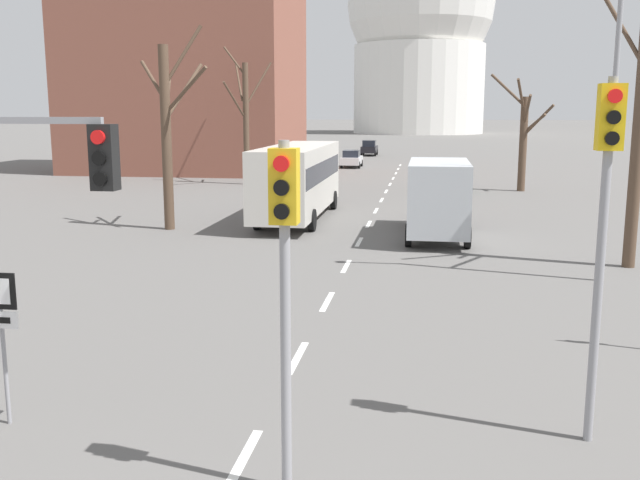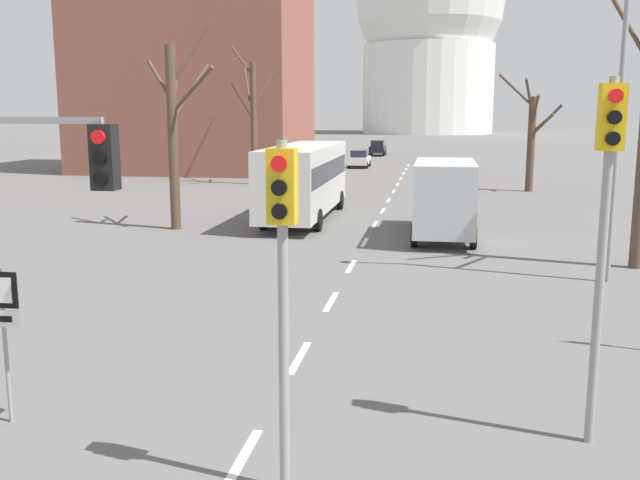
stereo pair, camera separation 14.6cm
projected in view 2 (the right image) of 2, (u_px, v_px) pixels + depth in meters
lane_stripe_0 at (241, 460)px, 10.56m from camera, size 0.16×2.00×0.01m
lane_stripe_1 at (299, 357)px, 14.93m from camera, size 0.16×2.00×0.01m
lane_stripe_2 at (331, 301)px, 19.30m from camera, size 0.16×2.00×0.01m
lane_stripe_3 at (351, 266)px, 23.66m from camera, size 0.16×2.00×0.01m
lane_stripe_4 at (365, 242)px, 28.03m from camera, size 0.16×2.00×0.01m
lane_stripe_5 at (375, 224)px, 32.40m from camera, size 0.16×2.00×0.01m
lane_stripe_6 at (382, 211)px, 36.77m from camera, size 0.16×2.00×0.01m
lane_stripe_7 at (389, 200)px, 41.14m from camera, size 0.16×2.00×0.01m
lane_stripe_8 at (393, 191)px, 45.50m from camera, size 0.16×2.00×0.01m
lane_stripe_9 at (397, 184)px, 49.87m from camera, size 0.16×2.00×0.01m
lane_stripe_10 at (401, 178)px, 54.24m from camera, size 0.16×2.00×0.01m
lane_stripe_11 at (404, 173)px, 58.61m from camera, size 0.16×2.00×0.01m
lane_stripe_12 at (406, 169)px, 62.98m from camera, size 0.16×2.00×0.01m
lane_stripe_13 at (408, 165)px, 67.34m from camera, size 0.16×2.00×0.01m
traffic_signal_near_left at (17, 187)px, 10.70m from camera, size 2.53×0.34×5.21m
traffic_signal_centre_tall at (283, 252)px, 9.14m from camera, size 0.36×0.34×4.74m
traffic_signal_near_right at (606, 196)px, 10.45m from camera, size 0.36×0.34×5.59m
route_sign_post at (3, 318)px, 11.53m from camera, size 0.60×0.08×2.61m
street_lamp_right at (606, 92)px, 20.62m from camera, size 2.36×0.36×9.27m
sedan_near_left at (360, 159)px, 64.64m from camera, size 1.75×4.10×1.56m
sedan_near_right at (455, 178)px, 45.43m from camera, size 1.78×4.53×1.75m
sedan_mid_centre at (378, 148)px, 81.59m from camera, size 1.76×4.27×1.75m
city_bus at (304, 176)px, 33.53m from camera, size 2.66×10.80×3.48m
delivery_truck at (444, 196)px, 28.74m from camera, size 2.44×7.20×3.14m
bare_tree_left_near at (175, 129)px, 30.47m from camera, size 3.71×3.22×8.67m
bare_tree_right_near at (531, 137)px, 44.94m from camera, size 3.79×2.80×7.44m
bare_tree_left_far at (253, 117)px, 49.36m from camera, size 3.41×6.07×9.51m
capitol_dome at (429, 32)px, 158.08m from camera, size 32.43×32.43×45.80m
apartment_block_left at (196, 53)px, 60.29m from camera, size 18.00×14.00×19.85m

